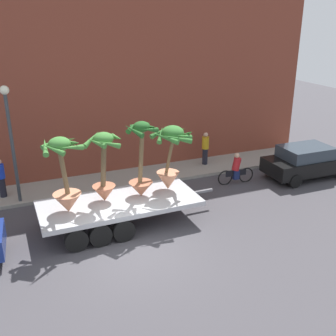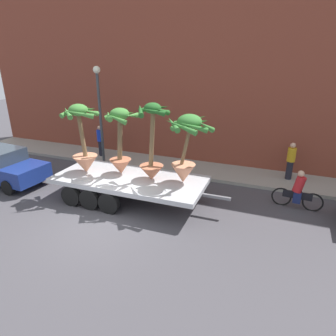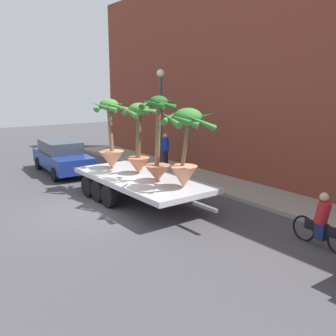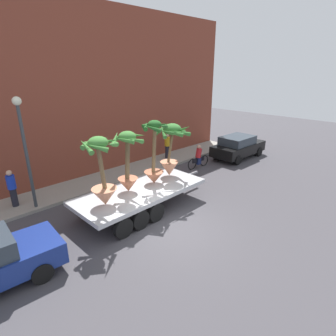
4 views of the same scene
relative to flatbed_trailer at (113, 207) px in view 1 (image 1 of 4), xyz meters
The scene contains 13 objects.
ground_plane 2.15m from the flatbed_trailer, 86.00° to the right, with size 60.00×60.00×0.00m, color #423F44.
sidewalk 4.16m from the flatbed_trailer, 88.05° to the left, with size 24.00×2.20×0.15m, color gray.
building_facade 6.99m from the flatbed_trailer, 88.62° to the left, with size 24.00×1.20×9.35m, color brown.
flatbed_trailer is the anchor object (origin of this frame).
potted_palm_rear 1.56m from the flatbed_trailer, 133.90° to the left, with size 1.40×1.39×2.64m.
potted_palm_middle 2.95m from the flatbed_trailer, ahead, with size 1.74×1.74×2.57m.
potted_palm_front 1.89m from the flatbed_trailer, ahead, with size 1.27×1.25×2.92m.
potted_palm_extra 2.22m from the flatbed_trailer, behind, with size 1.44×1.51×2.75m.
cyclist 6.63m from the flatbed_trailer, 15.43° to the left, with size 1.84×0.37×1.54m.
parked_car 10.07m from the flatbed_trailer, ahead, with size 4.33×2.00×1.58m.
pedestrian_near_gate 5.54m from the flatbed_trailer, 133.32° to the left, with size 0.36×0.36×1.71m.
pedestrian_far_left 7.44m from the flatbed_trailer, 35.28° to the left, with size 0.36×0.36×1.71m.
street_lamp 5.19m from the flatbed_trailer, 133.83° to the left, with size 0.36×0.36×4.83m.
Camera 1 is at (-3.43, -11.26, 7.52)m, focal length 43.09 mm.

